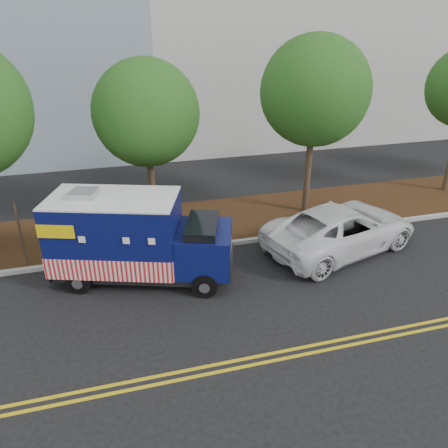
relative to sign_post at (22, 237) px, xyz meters
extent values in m
plane|color=black|center=(3.93, -1.61, -1.20)|extent=(120.00, 120.00, 0.00)
cube|color=#9E9E99|center=(3.93, -0.21, -1.12)|extent=(120.00, 0.18, 0.15)
cube|color=#33200E|center=(3.93, 1.89, -1.12)|extent=(120.00, 4.00, 0.15)
cube|color=gold|center=(3.93, -6.06, -1.19)|extent=(120.00, 0.10, 0.01)
cube|color=gold|center=(3.93, -6.31, -1.19)|extent=(120.00, 0.10, 0.01)
cylinder|color=#38281C|center=(4.55, 2.02, 0.61)|extent=(0.26, 0.26, 3.63)
sphere|color=#144814|center=(4.55, 2.02, 3.39)|extent=(3.86, 3.86, 3.86)
cylinder|color=#38281C|center=(10.95, 1.65, 0.84)|extent=(0.26, 0.26, 4.08)
sphere|color=#144814|center=(10.95, 1.65, 3.94)|extent=(4.22, 4.22, 4.22)
cube|color=#473828|center=(0.00, 0.00, 0.00)|extent=(0.06, 0.06, 2.40)
cube|color=black|center=(3.79, -1.62, -0.81)|extent=(5.47, 3.32, 0.26)
cube|color=#0A104B|center=(3.00, -1.36, 0.47)|extent=(4.36, 3.26, 2.22)
cube|color=red|center=(3.00, -1.36, -0.32)|extent=(4.42, 3.32, 0.69)
cube|color=white|center=(3.00, -1.36, 1.60)|extent=(4.36, 3.26, 0.06)
cube|color=#B7B7BA|center=(2.21, -1.09, 1.72)|extent=(0.94, 0.94, 0.20)
cube|color=#0A104B|center=(5.63, -2.24, -0.04)|extent=(2.21, 2.42, 1.30)
cube|color=black|center=(5.59, -2.23, 0.58)|extent=(1.45, 2.01, 0.60)
cube|color=black|center=(6.44, -2.51, -0.48)|extent=(0.66, 1.78, 0.28)
cube|color=black|center=(1.11, -0.72, -0.78)|extent=(0.82, 2.03, 0.26)
cube|color=#B7B7BA|center=(1.14, -0.73, 0.51)|extent=(0.57, 1.59, 1.76)
cube|color=#B7B7BA|center=(3.62, -0.40, 0.51)|extent=(1.59, 0.57, 1.02)
cube|color=yellow|center=(1.33, -1.96, 0.98)|extent=(1.06, 0.37, 0.42)
cube|color=yellow|center=(2.04, 0.13, 0.98)|extent=(1.06, 0.37, 0.42)
cylinder|color=black|center=(5.42, -3.17, -0.81)|extent=(0.82, 0.49, 0.78)
cylinder|color=black|center=(6.02, -1.38, -0.81)|extent=(0.82, 0.49, 0.78)
cylinder|color=black|center=(1.73, -1.93, -0.81)|extent=(0.82, 0.49, 0.78)
cylinder|color=black|center=(2.34, -0.14, -0.81)|extent=(0.82, 0.49, 0.78)
imported|color=white|center=(10.86, -1.52, -0.38)|extent=(6.46, 4.28, 1.65)
camera|label=1|loc=(3.04, -13.99, 6.62)|focal=35.00mm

